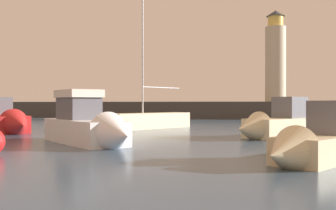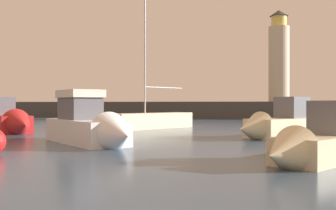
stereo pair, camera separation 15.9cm
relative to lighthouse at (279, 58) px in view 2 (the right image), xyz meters
name	(u,v)px [view 2 (the right image)]	position (x,y,z in m)	size (l,w,h in m)	color
ground_plane	(237,133)	(-3.07, -26.39, -7.78)	(220.00, 220.00, 0.00)	#384C60
breakwater	(254,110)	(-3.07, 0.00, -6.67)	(70.03, 4.78, 2.22)	#423F3D
lighthouse	(279,58)	(0.00, 0.00, 0.00)	(2.60, 2.60, 11.74)	beige
motorboat_1	(315,145)	(0.62, -39.74, -7.17)	(4.44, 5.84, 2.37)	beige
motorboat_2	(6,121)	(-18.39, -29.75, -7.00)	(7.74, 6.50, 2.77)	#B21E1E
motorboat_3	(91,126)	(-9.16, -35.83, -6.89)	(6.97, 6.51, 2.98)	white
motorboat_5	(278,125)	(-0.40, -29.76, -7.04)	(5.67, 6.73, 2.66)	beige
sailboat_moored	(152,120)	(-9.95, -23.19, -7.10)	(5.31, 7.56, 12.59)	beige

